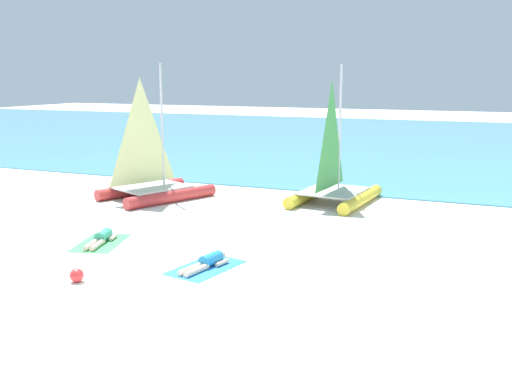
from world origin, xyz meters
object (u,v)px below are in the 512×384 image
towel_right (206,268)px  beach_ball (77,275)px  sailboat_yellow (334,183)px  sunbather_left (102,238)px  sailboat_red (153,179)px  towel_left (101,243)px  sunbather_right (207,262)px

towel_right → beach_ball: bearing=-137.7°
sailboat_yellow → towel_right: sailboat_yellow is taller
towel_right → sailboat_yellow: bearing=84.1°
sunbather_left → sailboat_red: bearing=93.1°
sailboat_yellow → sunbather_left: sailboat_yellow is taller
sailboat_red → towel_left: (1.88, -5.60, -0.73)m
towel_right → sunbather_right: bearing=78.9°
towel_left → beach_ball: bearing=-62.2°
towel_right → sunbather_right: (0.01, 0.07, 0.13)m
sunbather_left → towel_right: 3.74m
sailboat_yellow → towel_right: size_ratio=2.57×
sailboat_red → towel_right: 8.46m
sailboat_yellow → towel_right: (-0.85, -8.22, -0.72)m
towel_left → towel_right: (3.62, -0.78, 0.00)m
sailboat_yellow → towel_right: 8.30m
sunbather_right → beach_ball: bearing=-125.9°
sunbather_left → sunbather_right: bearing=-27.6°
sailboat_red → sunbather_left: bearing=-47.9°
sailboat_yellow → sailboat_red: 6.61m
sailboat_yellow → towel_left: (-4.47, -7.44, -0.72)m
towel_right → sailboat_red: bearing=130.7°
sunbather_right → towel_right: bearing=-90.0°
sailboat_yellow → sunbather_right: sailboat_yellow is taller
sailboat_yellow → sunbather_right: (-0.84, -8.16, -0.60)m
towel_right → towel_left: bearing=167.8°
sailboat_red → sunbather_left: 5.88m
sunbather_left → beach_ball: (1.47, -2.82, 0.02)m
sailboat_red → beach_ball: sailboat_red is taller
sunbather_left → sunbather_right: same height
sailboat_yellow → sunbather_right: bearing=-91.0°
towel_left → sunbather_left: bearing=105.5°
sailboat_red → sailboat_yellow: bearing=39.7°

